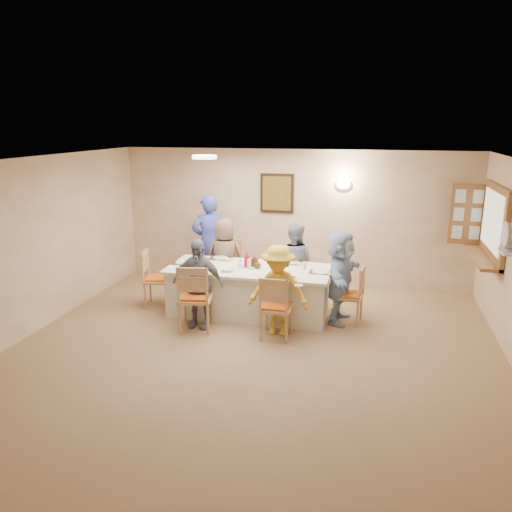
% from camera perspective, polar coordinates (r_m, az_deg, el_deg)
% --- Properties ---
extents(ground, '(7.00, 7.00, 0.00)m').
position_cam_1_polar(ground, '(6.42, -1.21, -12.39)').
color(ground, '#98724F').
extents(room_walls, '(7.00, 7.00, 7.00)m').
position_cam_1_polar(room_walls, '(5.88, -1.29, 0.83)').
color(room_walls, tan).
rests_on(room_walls, ground).
extents(wall_picture, '(0.62, 0.05, 0.72)m').
position_cam_1_polar(wall_picture, '(9.24, 2.41, 7.17)').
color(wall_picture, black).
rests_on(wall_picture, room_walls).
extents(wall_sconce, '(0.26, 0.09, 0.18)m').
position_cam_1_polar(wall_sconce, '(9.04, 9.95, 8.06)').
color(wall_sconce, white).
rests_on(wall_sconce, room_walls).
extents(ceiling_light, '(0.36, 0.36, 0.05)m').
position_cam_1_polar(ceiling_light, '(7.45, -5.93, 11.18)').
color(ceiling_light, white).
rests_on(ceiling_light, room_walls).
extents(serving_hatch, '(0.06, 1.50, 1.15)m').
position_cam_1_polar(serving_hatch, '(8.24, 25.57, 3.34)').
color(serving_hatch, olive).
rests_on(serving_hatch, room_walls).
extents(hatch_sill, '(0.30, 1.50, 0.05)m').
position_cam_1_polar(hatch_sill, '(8.32, 24.36, -0.14)').
color(hatch_sill, olive).
rests_on(hatch_sill, room_walls).
extents(shutter_door, '(0.55, 0.04, 1.00)m').
position_cam_1_polar(shutter_door, '(8.92, 22.99, 4.42)').
color(shutter_door, olive).
rests_on(shutter_door, room_walls).
extents(fan_shelf, '(0.22, 0.36, 0.03)m').
position_cam_1_polar(fan_shelf, '(6.95, 27.01, 0.41)').
color(fan_shelf, white).
rests_on(fan_shelf, room_walls).
extents(desk_fan, '(0.30, 0.30, 0.28)m').
position_cam_1_polar(desk_fan, '(6.91, 26.91, 1.62)').
color(desk_fan, '#A5A5A8').
rests_on(desk_fan, fan_shelf).
extents(dining_table, '(2.54, 1.08, 0.76)m').
position_cam_1_polar(dining_table, '(7.92, -0.80, -3.99)').
color(dining_table, silver).
rests_on(dining_table, ground).
extents(chair_back_left, '(0.50, 0.50, 0.98)m').
position_cam_1_polar(chair_back_left, '(8.77, -3.32, -1.36)').
color(chair_back_left, tan).
rests_on(chair_back_left, ground).
extents(chair_back_right, '(0.48, 0.48, 0.93)m').
position_cam_1_polar(chair_back_right, '(8.52, 4.44, -2.05)').
color(chair_back_right, tan).
rests_on(chair_back_right, ground).
extents(chair_front_left, '(0.57, 0.57, 1.02)m').
position_cam_1_polar(chair_front_left, '(7.32, -6.93, -4.62)').
color(chair_front_left, tan).
rests_on(chair_front_left, ground).
extents(chair_front_right, '(0.46, 0.46, 0.93)m').
position_cam_1_polar(chair_front_right, '(7.03, 2.34, -5.75)').
color(chair_front_right, tan).
rests_on(chair_front_right, ground).
extents(chair_left_end, '(0.54, 0.54, 0.95)m').
position_cam_1_polar(chair_left_end, '(8.39, -11.13, -2.50)').
color(chair_left_end, tan).
rests_on(chair_left_end, ground).
extents(chair_right_end, '(0.48, 0.48, 0.90)m').
position_cam_1_polar(chair_right_end, '(7.68, 10.51, -4.31)').
color(chair_right_end, tan).
rests_on(chair_right_end, ground).
extents(diner_back_left, '(0.75, 0.54, 1.40)m').
position_cam_1_polar(diner_back_left, '(8.61, -3.57, -0.24)').
color(diner_back_left, brown).
rests_on(diner_back_left, ground).
extents(diner_back_right, '(0.71, 0.57, 1.38)m').
position_cam_1_polar(diner_back_right, '(8.35, 4.34, -0.82)').
color(diner_back_right, '#898DA9').
rests_on(diner_back_right, ground).
extents(diner_front_left, '(0.81, 0.37, 1.34)m').
position_cam_1_polar(diner_front_left, '(7.38, -6.65, -3.13)').
color(diner_front_left, slate).
rests_on(diner_front_left, ground).
extents(diner_front_right, '(0.86, 0.50, 1.32)m').
position_cam_1_polar(diner_front_right, '(7.07, 2.55, -3.95)').
color(diner_front_right, gold).
rests_on(diner_front_right, ground).
extents(diner_right_end, '(1.39, 0.68, 1.41)m').
position_cam_1_polar(diner_right_end, '(7.61, 9.62, -2.42)').
color(diner_right_end, '#A1BAE0').
rests_on(diner_right_end, ground).
extents(caregiver, '(0.98, 0.96, 1.71)m').
position_cam_1_polar(caregiver, '(9.14, -5.42, 1.64)').
color(caregiver, '#3E47B6').
rests_on(caregiver, ground).
extents(placemat_fl, '(0.37, 0.28, 0.01)m').
position_cam_1_polar(placemat_fl, '(7.58, -6.00, -1.89)').
color(placemat_fl, '#472B19').
rests_on(placemat_fl, dining_table).
extents(plate_fl, '(0.23, 0.23, 0.01)m').
position_cam_1_polar(plate_fl, '(7.58, -6.00, -1.82)').
color(plate_fl, white).
rests_on(plate_fl, dining_table).
extents(napkin_fl, '(0.13, 0.13, 0.01)m').
position_cam_1_polar(napkin_fl, '(7.48, -4.82, -2.04)').
color(napkin_fl, yellow).
rests_on(napkin_fl, dining_table).
extents(placemat_fr, '(0.37, 0.27, 0.01)m').
position_cam_1_polar(placemat_fr, '(7.29, 2.95, -2.54)').
color(placemat_fr, '#472B19').
rests_on(placemat_fr, dining_table).
extents(plate_fr, '(0.23, 0.23, 0.01)m').
position_cam_1_polar(plate_fr, '(7.28, 2.95, -2.46)').
color(plate_fr, white).
rests_on(plate_fr, dining_table).
extents(napkin_fr, '(0.13, 0.13, 0.01)m').
position_cam_1_polar(napkin_fr, '(7.21, 4.29, -2.70)').
color(napkin_fr, yellow).
rests_on(napkin_fr, dining_table).
extents(placemat_bl, '(0.37, 0.28, 0.01)m').
position_cam_1_polar(placemat_bl, '(8.35, -4.09, -0.27)').
color(placemat_bl, '#472B19').
rests_on(placemat_bl, dining_table).
extents(plate_bl, '(0.25, 0.25, 0.02)m').
position_cam_1_polar(plate_bl, '(8.35, -4.09, -0.20)').
color(plate_bl, white).
rests_on(plate_bl, dining_table).
extents(napkin_bl, '(0.15, 0.15, 0.01)m').
position_cam_1_polar(napkin_bl, '(8.25, -3.01, -0.39)').
color(napkin_bl, yellow).
rests_on(napkin_bl, dining_table).
extents(placemat_br, '(0.35, 0.26, 0.01)m').
position_cam_1_polar(placemat_br, '(8.08, 4.05, -0.79)').
color(placemat_br, '#472B19').
rests_on(placemat_br, dining_table).
extents(plate_br, '(0.25, 0.25, 0.02)m').
position_cam_1_polar(plate_br, '(8.08, 4.05, -0.72)').
color(plate_br, white).
rests_on(plate_br, dining_table).
extents(napkin_br, '(0.14, 0.14, 0.01)m').
position_cam_1_polar(napkin_br, '(8.00, 5.26, -0.92)').
color(napkin_br, yellow).
rests_on(napkin_br, dining_table).
extents(placemat_le, '(0.36, 0.27, 0.01)m').
position_cam_1_polar(placemat_le, '(8.13, -8.34, -0.80)').
color(placemat_le, '#472B19').
rests_on(placemat_le, dining_table).
extents(plate_le, '(0.24, 0.24, 0.02)m').
position_cam_1_polar(plate_le, '(8.13, -8.35, -0.74)').
color(plate_le, white).
rests_on(plate_le, dining_table).
extents(napkin_le, '(0.13, 0.13, 0.01)m').
position_cam_1_polar(napkin_le, '(8.02, -7.28, -0.93)').
color(napkin_le, yellow).
rests_on(napkin_le, dining_table).
extents(placemat_re, '(0.34, 0.25, 0.01)m').
position_cam_1_polar(placemat_re, '(7.61, 7.39, -1.87)').
color(placemat_re, '#472B19').
rests_on(placemat_re, dining_table).
extents(plate_re, '(0.25, 0.25, 0.02)m').
position_cam_1_polar(plate_re, '(7.61, 7.39, -1.80)').
color(plate_re, white).
rests_on(plate_re, dining_table).
extents(napkin_re, '(0.14, 0.14, 0.01)m').
position_cam_1_polar(napkin_re, '(7.55, 8.71, -2.01)').
color(napkin_re, yellow).
rests_on(napkin_re, dining_table).
extents(teacup_a, '(0.16, 0.16, 0.09)m').
position_cam_1_polar(teacup_a, '(7.76, -7.28, -1.22)').
color(teacup_a, white).
rests_on(teacup_a, dining_table).
extents(teacup_b, '(0.09, 0.09, 0.07)m').
position_cam_1_polar(teacup_b, '(8.22, 2.69, -0.24)').
color(teacup_b, white).
rests_on(teacup_b, dining_table).
extents(bowl_a, '(0.29, 0.29, 0.05)m').
position_cam_1_polar(bowl_a, '(7.63, -3.33, -1.57)').
color(bowl_a, white).
rests_on(bowl_a, dining_table).
extents(bowl_b, '(0.31, 0.31, 0.07)m').
position_cam_1_polar(bowl_b, '(7.97, 2.17, -0.75)').
color(bowl_b, white).
rests_on(bowl_b, dining_table).
extents(condiment_ketchup, '(0.14, 0.14, 0.25)m').
position_cam_1_polar(condiment_ketchup, '(7.81, -1.06, -0.39)').
color(condiment_ketchup, red).
rests_on(condiment_ketchup, dining_table).
extents(condiment_brown, '(0.14, 0.14, 0.18)m').
position_cam_1_polar(condiment_brown, '(7.85, -0.17, -0.54)').
color(condiment_brown, '#3F2A11').
rests_on(condiment_brown, dining_table).
extents(condiment_malt, '(0.17, 0.17, 0.15)m').
position_cam_1_polar(condiment_malt, '(7.74, 0.15, -0.92)').
color(condiment_malt, '#3F2A11').
rests_on(condiment_malt, dining_table).
extents(drinking_glass, '(0.06, 0.06, 0.10)m').
position_cam_1_polar(drinking_glass, '(7.87, -1.78, -0.78)').
color(drinking_glass, silver).
rests_on(drinking_glass, dining_table).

